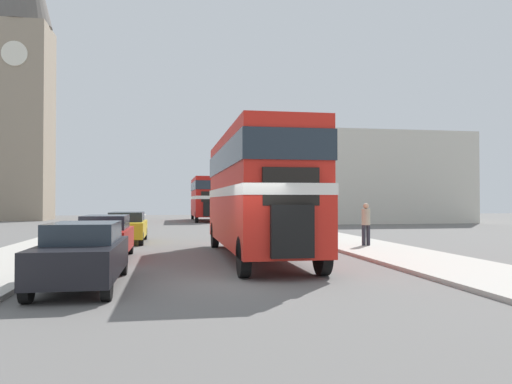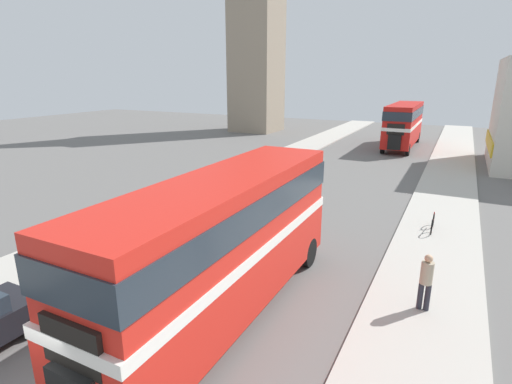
{
  "view_description": "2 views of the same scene",
  "coord_description": "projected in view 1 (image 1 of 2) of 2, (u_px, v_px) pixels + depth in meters",
  "views": [
    {
      "loc": [
        -1.64,
        -12.66,
        2.05
      ],
      "look_at": [
        1.4,
        4.89,
        2.36
      ],
      "focal_mm": 35.0,
      "sensor_mm": 36.0,
      "label": 1
    },
    {
      "loc": [
        7.05,
        -4.19,
        7.04
      ],
      "look_at": [
        0.0,
        9.61,
        2.49
      ],
      "focal_mm": 28.0,
      "sensor_mm": 36.0,
      "label": 2
    }
  ],
  "objects": [
    {
      "name": "sidewalk_right",
      "position": [
        475.0,
        272.0,
        13.87
      ],
      "size": [
        3.5,
        120.0,
        0.12
      ],
      "color": "#B7B2A8",
      "rests_on": "ground_plane"
    },
    {
      "name": "pedestrian_walking",
      "position": [
        366.0,
        222.0,
        21.51
      ],
      "size": [
        0.37,
        0.37,
        1.82
      ],
      "color": "#282833",
      "rests_on": "sidewalk_right"
    },
    {
      "name": "bicycle_on_pavement",
      "position": [
        313.0,
        228.0,
        28.53
      ],
      "size": [
        0.05,
        1.76,
        0.78
      ],
      "color": "black",
      "rests_on": "sidewalk_right"
    },
    {
      "name": "car_parked_near",
      "position": [
        83.0,
        254.0,
        11.9
      ],
      "size": [
        1.75,
        4.52,
        1.53
      ],
      "color": "black",
      "rests_on": "ground_plane"
    },
    {
      "name": "ground_plane",
      "position": [
        235.0,
        281.0,
        12.72
      ],
      "size": [
        120.0,
        120.0,
        0.0
      ],
      "primitive_type": "plane",
      "color": "slate"
    },
    {
      "name": "car_parked_far",
      "position": [
        127.0,
        227.0,
        24.42
      ],
      "size": [
        1.78,
        4.46,
        1.49
      ],
      "color": "gold",
      "rests_on": "ground_plane"
    },
    {
      "name": "church_tower",
      "position": [
        23.0,
        62.0,
        52.41
      ],
      "size": [
        5.83,
        5.83,
        32.64
      ],
      "color": "gray",
      "rests_on": "ground_plane"
    },
    {
      "name": "shop_building_block",
      "position": [
        371.0,
        179.0,
        48.29
      ],
      "size": [
        16.73,
        9.58,
        8.32
      ],
      "color": "beige",
      "rests_on": "ground_plane"
    },
    {
      "name": "car_parked_mid",
      "position": [
        105.0,
        237.0,
        17.44
      ],
      "size": [
        1.67,
        4.32,
        1.54
      ],
      "color": "red",
      "rests_on": "ground_plane"
    },
    {
      "name": "double_decker_bus",
      "position": [
        256.0,
        186.0,
        17.8
      ],
      "size": [
        2.49,
        10.74,
        4.34
      ],
      "color": "red",
      "rests_on": "ground_plane"
    },
    {
      "name": "bus_distant",
      "position": [
        205.0,
        195.0,
        50.75
      ],
      "size": [
        2.53,
        10.56,
        4.34
      ],
      "color": "red",
      "rests_on": "ground_plane"
    }
  ]
}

